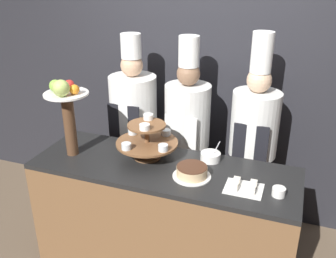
{
  "coord_description": "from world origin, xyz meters",
  "views": [
    {
      "loc": [
        0.84,
        -1.86,
        2.25
      ],
      "look_at": [
        0.0,
        0.42,
        1.17
      ],
      "focal_mm": 40.0,
      "sensor_mm": 36.0,
      "label": 1
    }
  ],
  "objects_px": {
    "tiered_stand": "(147,139)",
    "chef_center_right": "(253,140)",
    "cake_square_tray": "(244,187)",
    "cup_white": "(279,192)",
    "chef_left": "(134,123)",
    "chef_center_left": "(187,132)",
    "serving_bowl_far": "(211,156)",
    "fruit_pedestal": "(66,106)",
    "cake_round": "(192,172)"
  },
  "relations": [
    {
      "from": "tiered_stand",
      "to": "cup_white",
      "type": "distance_m",
      "value": 0.99
    },
    {
      "from": "chef_center_left",
      "to": "fruit_pedestal",
      "type": "bearing_deg",
      "value": -135.69
    },
    {
      "from": "chef_left",
      "to": "chef_center_left",
      "type": "relative_size",
      "value": 0.99
    },
    {
      "from": "tiered_stand",
      "to": "fruit_pedestal",
      "type": "xyz_separation_m",
      "value": [
        -0.55,
        -0.16,
        0.25
      ]
    },
    {
      "from": "cup_white",
      "to": "serving_bowl_far",
      "type": "height_order",
      "value": "serving_bowl_far"
    },
    {
      "from": "fruit_pedestal",
      "to": "cup_white",
      "type": "xyz_separation_m",
      "value": [
        1.52,
        -0.03,
        -0.37
      ]
    },
    {
      "from": "chef_center_right",
      "to": "cup_white",
      "type": "bearing_deg",
      "value": -69.73
    },
    {
      "from": "chef_left",
      "to": "chef_center_left",
      "type": "height_order",
      "value": "chef_center_left"
    },
    {
      "from": "tiered_stand",
      "to": "chef_left",
      "type": "xyz_separation_m",
      "value": [
        -0.35,
        0.52,
        -0.13
      ]
    },
    {
      "from": "chef_left",
      "to": "chef_center_right",
      "type": "bearing_deg",
      "value": -0.0
    },
    {
      "from": "cake_square_tray",
      "to": "fruit_pedestal",
      "type": "bearing_deg",
      "value": 178.76
    },
    {
      "from": "chef_center_left",
      "to": "chef_center_right",
      "type": "xyz_separation_m",
      "value": [
        0.56,
        0.0,
        0.01
      ]
    },
    {
      "from": "cup_white",
      "to": "chef_center_left",
      "type": "xyz_separation_m",
      "value": [
        -0.82,
        0.71,
        -0.02
      ]
    },
    {
      "from": "cake_round",
      "to": "cake_square_tray",
      "type": "bearing_deg",
      "value": -5.12
    },
    {
      "from": "cake_square_tray",
      "to": "serving_bowl_far",
      "type": "xyz_separation_m",
      "value": [
        -0.3,
        0.3,
        0.01
      ]
    },
    {
      "from": "chef_center_right",
      "to": "tiered_stand",
      "type": "bearing_deg",
      "value": -143.34
    },
    {
      "from": "tiered_stand",
      "to": "serving_bowl_far",
      "type": "distance_m",
      "value": 0.48
    },
    {
      "from": "tiered_stand",
      "to": "chef_center_right",
      "type": "bearing_deg",
      "value": 36.66
    },
    {
      "from": "cake_square_tray",
      "to": "chef_center_left",
      "type": "height_order",
      "value": "chef_center_left"
    },
    {
      "from": "fruit_pedestal",
      "to": "chef_center_left",
      "type": "bearing_deg",
      "value": 44.31
    },
    {
      "from": "cake_round",
      "to": "serving_bowl_far",
      "type": "height_order",
      "value": "serving_bowl_far"
    },
    {
      "from": "cake_square_tray",
      "to": "chef_center_right",
      "type": "xyz_separation_m",
      "value": [
        -0.05,
        0.71,
        0.0
      ]
    },
    {
      "from": "fruit_pedestal",
      "to": "serving_bowl_far",
      "type": "distance_m",
      "value": 1.11
    },
    {
      "from": "chef_center_left",
      "to": "cup_white",
      "type": "bearing_deg",
      "value": -40.87
    },
    {
      "from": "fruit_pedestal",
      "to": "cake_round",
      "type": "xyz_separation_m",
      "value": [
        0.95,
        0.0,
        -0.36
      ]
    },
    {
      "from": "cake_square_tray",
      "to": "tiered_stand",
      "type": "bearing_deg",
      "value": 166.05
    },
    {
      "from": "chef_center_left",
      "to": "chef_center_right",
      "type": "relative_size",
      "value": 0.97
    },
    {
      "from": "tiered_stand",
      "to": "serving_bowl_far",
      "type": "xyz_separation_m",
      "value": [
        0.45,
        0.11,
        -0.12
      ]
    },
    {
      "from": "tiered_stand",
      "to": "chef_left",
      "type": "bearing_deg",
      "value": 124.07
    },
    {
      "from": "fruit_pedestal",
      "to": "cake_square_tray",
      "type": "relative_size",
      "value": 2.51
    },
    {
      "from": "chef_left",
      "to": "tiered_stand",
      "type": "bearing_deg",
      "value": -55.93
    },
    {
      "from": "cake_square_tray",
      "to": "chef_left",
      "type": "relative_size",
      "value": 0.14
    },
    {
      "from": "cake_square_tray",
      "to": "serving_bowl_far",
      "type": "relative_size",
      "value": 1.48
    },
    {
      "from": "cup_white",
      "to": "cake_square_tray",
      "type": "bearing_deg",
      "value": -179.96
    },
    {
      "from": "tiered_stand",
      "to": "chef_center_right",
      "type": "relative_size",
      "value": 0.25
    },
    {
      "from": "tiered_stand",
      "to": "serving_bowl_far",
      "type": "height_order",
      "value": "tiered_stand"
    },
    {
      "from": "cake_round",
      "to": "chef_center_left",
      "type": "height_order",
      "value": "chef_center_left"
    },
    {
      "from": "cup_white",
      "to": "chef_left",
      "type": "distance_m",
      "value": 1.5
    },
    {
      "from": "serving_bowl_far",
      "to": "chef_left",
      "type": "distance_m",
      "value": 0.91
    },
    {
      "from": "cake_round",
      "to": "cake_square_tray",
      "type": "distance_m",
      "value": 0.36
    },
    {
      "from": "cake_square_tray",
      "to": "serving_bowl_far",
      "type": "height_order",
      "value": "serving_bowl_far"
    },
    {
      "from": "fruit_pedestal",
      "to": "cake_round",
      "type": "bearing_deg",
      "value": 0.24
    },
    {
      "from": "cake_square_tray",
      "to": "chef_center_right",
      "type": "relative_size",
      "value": 0.13
    },
    {
      "from": "tiered_stand",
      "to": "fruit_pedestal",
      "type": "height_order",
      "value": "fruit_pedestal"
    },
    {
      "from": "cup_white",
      "to": "chef_left",
      "type": "xyz_separation_m",
      "value": [
        -1.32,
        0.71,
        -0.01
      ]
    },
    {
      "from": "fruit_pedestal",
      "to": "serving_bowl_far",
      "type": "relative_size",
      "value": 3.72
    },
    {
      "from": "chef_left",
      "to": "chef_center_left",
      "type": "bearing_deg",
      "value": -0.0
    },
    {
      "from": "cake_square_tray",
      "to": "chef_left",
      "type": "height_order",
      "value": "chef_left"
    },
    {
      "from": "fruit_pedestal",
      "to": "chef_center_right",
      "type": "relative_size",
      "value": 0.33
    },
    {
      "from": "serving_bowl_far",
      "to": "fruit_pedestal",
      "type": "bearing_deg",
      "value": -164.83
    }
  ]
}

